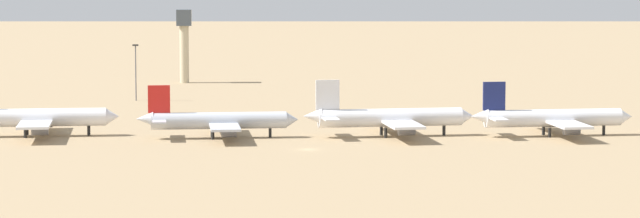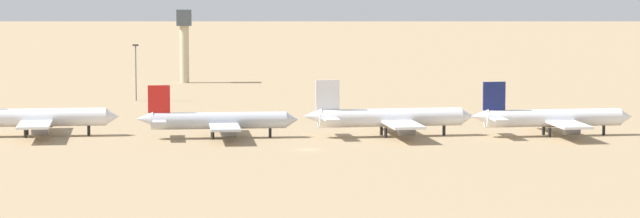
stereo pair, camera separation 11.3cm
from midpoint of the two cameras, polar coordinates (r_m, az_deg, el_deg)
ground at (r=344.07m, az=-0.44°, el=-1.55°), size 4000.00×4000.00×0.00m
parked_jet_white_1 at (r=374.93m, az=-10.90°, el=-0.33°), size 42.82×36.00×14.15m
parked_jet_red_2 at (r=365.56m, az=-3.92°, el=-0.45°), size 39.55×33.23×13.07m
parked_jet_white_3 at (r=368.41m, az=2.63°, el=-0.33°), size 42.90×36.25×14.16m
parked_jet_navy_4 at (r=373.35m, az=8.79°, el=-0.34°), size 41.24×34.80×13.61m
control_tower at (r=523.79m, az=-5.17°, el=2.68°), size 5.20×5.20×25.53m
light_pole_west at (r=461.11m, az=-7.00°, el=1.53°), size 1.80×0.50×17.27m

